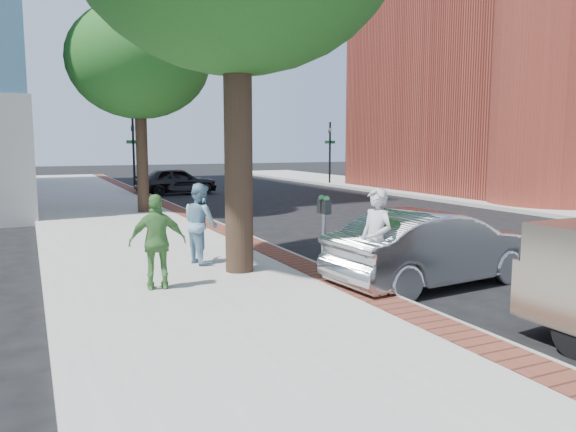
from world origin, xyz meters
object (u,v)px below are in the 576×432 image
sedan_silver (435,247)px  bg_car (176,181)px  person_officer (201,223)px  parking_meter (324,219)px  person_green (158,242)px  person_gray (376,242)px

sedan_silver → bg_car: 19.81m
person_officer → sedan_silver: bearing=-141.3°
sedan_silver → bg_car: sedan_silver is taller
sedan_silver → bg_car: bearing=-6.1°
parking_meter → person_green: person_green is taller
person_green → sedan_silver: size_ratio=0.38×
parking_meter → sedan_silver: size_ratio=0.36×
person_gray → sedan_silver: person_gray is taller
person_gray → person_green: person_gray is taller
person_officer → bg_car: size_ratio=0.41×
parking_meter → person_officer: (-1.62, 2.14, -0.25)m
person_officer → bg_car: bearing=-23.6°
person_gray → person_green: size_ratio=1.08×
person_green → parking_meter: bearing=-179.7°
person_green → bg_car: size_ratio=0.39×
person_green → sedan_silver: bearing=175.0°
person_green → sedan_silver: person_green is taller
person_gray → bg_car: bearing=163.8°
parking_meter → person_gray: person_gray is taller
bg_car → sedan_silver: bearing=176.5°
parking_meter → bg_car: parking_meter is taller
sedan_silver → person_gray: bearing=103.1°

